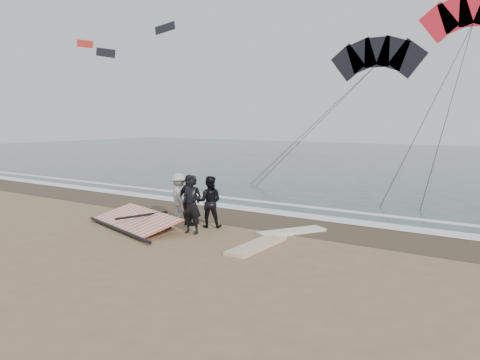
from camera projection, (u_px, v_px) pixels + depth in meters
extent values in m
plane|color=#8C704C|center=(177.00, 248.00, 12.94)|extent=(120.00, 120.00, 0.00)
cube|color=#233838|center=(434.00, 161.00, 40.09)|extent=(120.00, 54.00, 0.02)
cube|color=#4C3D2B|center=(261.00, 220.00, 16.65)|extent=(120.00, 2.80, 0.01)
cube|color=white|center=(281.00, 213.00, 17.79)|extent=(120.00, 0.90, 0.01)
cube|color=white|center=(301.00, 206.00, 19.19)|extent=(120.00, 0.45, 0.01)
imported|color=black|center=(192.00, 205.00, 14.56)|extent=(0.73, 0.54, 1.84)
cube|color=silver|center=(257.00, 246.00, 13.07)|extent=(0.65, 2.32, 0.09)
cube|color=silver|center=(291.00, 232.00, 14.69)|extent=(1.66, 2.22, 0.09)
imported|color=black|center=(209.00, 202.00, 15.43)|extent=(1.04, 0.96, 1.71)
imported|color=black|center=(189.00, 200.00, 15.66)|extent=(1.08, 0.62, 1.73)
imported|color=#ACACA8|center=(179.00, 197.00, 16.29)|extent=(1.27, 1.12, 1.71)
cube|color=black|center=(145.00, 222.00, 16.04)|extent=(2.60, 1.31, 0.10)
cube|color=#F25128|center=(136.00, 219.00, 15.40)|extent=(3.96, 2.44, 0.39)
cylinder|color=black|center=(118.00, 229.00, 14.78)|extent=(4.13, 1.34, 0.10)
cylinder|color=black|center=(142.00, 215.00, 15.22)|extent=(0.61, 1.79, 0.08)
cylinder|color=#262626|center=(437.00, 95.00, 24.01)|extent=(0.04, 0.04, 17.28)
cylinder|color=#262626|center=(453.00, 95.00, 23.60)|extent=(0.04, 0.04, 17.22)
cylinder|color=#262626|center=(321.00, 118.00, 28.67)|extent=(0.04, 0.04, 13.43)
cylinder|color=#262626|center=(324.00, 118.00, 28.38)|extent=(0.04, 0.04, 13.58)
cube|color=black|center=(106.00, 53.00, 51.35)|extent=(3.11, 0.12, 1.38)
cube|color=red|center=(85.00, 44.00, 59.09)|extent=(3.10, 0.12, 1.34)
cube|color=black|center=(165.00, 28.00, 54.05)|extent=(3.09, 0.12, 1.26)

